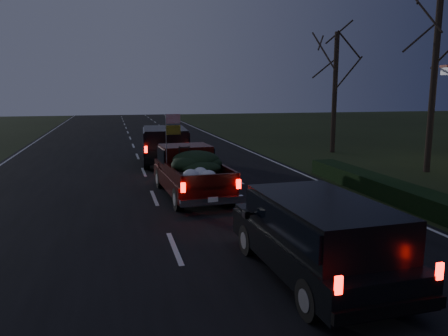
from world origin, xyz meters
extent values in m
plane|color=black|center=(0.00, 0.00, 0.00)|extent=(120.00, 120.00, 0.00)
cube|color=black|center=(0.00, 0.00, 0.01)|extent=(14.00, 120.00, 0.02)
cube|color=black|center=(7.80, 3.00, 0.30)|extent=(1.00, 10.00, 0.60)
cylinder|color=black|center=(12.50, 7.00, 4.25)|extent=(0.28, 0.28, 8.50)
cylinder|color=black|center=(11.50, 14.00, 3.50)|extent=(0.28, 0.28, 7.00)
cube|color=#3D0B08|center=(1.30, 5.08, 0.56)|extent=(2.15, 4.79, 0.52)
cube|color=#3D0B08|center=(1.25, 5.92, 1.27)|extent=(1.82, 1.60, 0.84)
cube|color=black|center=(1.25, 5.92, 1.36)|extent=(1.91, 1.51, 0.52)
cube|color=#3D0B08|center=(1.37, 3.86, 0.84)|extent=(1.89, 2.73, 0.06)
ellipsoid|color=black|center=(1.39, 4.33, 1.27)|extent=(1.60, 1.77, 0.56)
cylinder|color=gray|center=(0.45, 5.03, 1.92)|extent=(0.03, 0.03, 1.88)
cube|color=red|center=(0.71, 5.05, 2.70)|extent=(0.49, 0.05, 0.32)
cube|color=gold|center=(0.71, 5.05, 2.33)|extent=(0.49, 0.05, 0.32)
cube|color=black|center=(1.23, 12.30, 0.66)|extent=(2.47, 5.27, 0.64)
cube|color=black|center=(1.22, 12.04, 1.39)|extent=(2.25, 3.87, 0.86)
cube|color=black|center=(1.22, 12.04, 1.48)|extent=(2.35, 3.77, 0.51)
cube|color=black|center=(2.45, -2.22, 0.59)|extent=(2.07, 4.63, 0.57)
cube|color=black|center=(2.46, -2.46, 1.24)|extent=(1.91, 3.39, 0.76)
cube|color=black|center=(2.46, -2.46, 1.31)|extent=(2.00, 3.30, 0.46)
cube|color=black|center=(1.31, -1.36, 1.12)|extent=(0.10, 0.21, 0.15)
camera|label=1|loc=(-1.27, -9.66, 3.61)|focal=35.00mm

